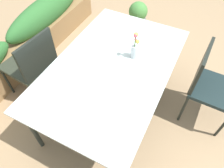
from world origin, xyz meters
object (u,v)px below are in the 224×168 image
at_px(planter_box, 13,52).
at_px(dining_table, 112,69).
at_px(chair_far_side, 32,62).
at_px(chair_near_right, 209,83).
at_px(flower_vase, 135,48).
at_px(potted_plant, 138,17).

bearing_deg(planter_box, dining_table, -89.55).
bearing_deg(chair_far_side, planter_box, 77.91).
xyz_separation_m(dining_table, chair_near_right, (0.40, -0.92, -0.14)).
bearing_deg(dining_table, planter_box, 90.45).
relative_size(dining_table, planter_box, 0.51).
height_order(chair_far_side, chair_near_right, chair_near_right).
xyz_separation_m(chair_near_right, flower_vase, (-0.19, 0.78, 0.30)).
bearing_deg(potted_plant, chair_far_side, 161.73).
bearing_deg(planter_box, chair_near_right, -80.28).
bearing_deg(chair_near_right, chair_far_side, -70.71).
xyz_separation_m(chair_far_side, chair_near_right, (0.58, -1.84, 0.01)).
distance_m(dining_table, flower_vase, 0.30).
distance_m(chair_far_side, potted_plant, 1.88).
xyz_separation_m(dining_table, chair_far_side, (-0.18, 0.92, -0.16)).
distance_m(dining_table, chair_far_side, 0.95).
bearing_deg(chair_far_side, potted_plant, -12.95).
relative_size(chair_near_right, flower_vase, 3.07).
relative_size(chair_far_side, chair_near_right, 0.99).
bearing_deg(potted_plant, chair_near_right, -133.28).
xyz_separation_m(planter_box, potted_plant, (1.59, -1.13, -0.06)).
height_order(dining_table, chair_far_side, chair_far_side).
height_order(flower_vase, potted_plant, flower_vase).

